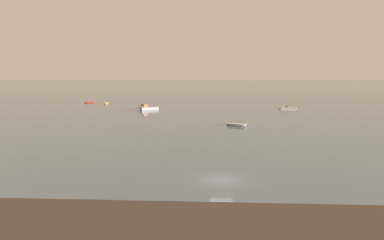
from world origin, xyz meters
name	(u,v)px	position (x,y,z in m)	size (l,w,h in m)	color
ground_plane	(221,180)	(0.00, 0.00, 0.00)	(800.00, 800.00, 0.00)	slate
rowboat_moored_0	(236,125)	(4.17, 38.55, 0.20)	(4.76, 3.68, 0.73)	gray
rowboat_moored_1	(106,103)	(-38.28, 87.48, 0.17)	(1.76, 4.10, 0.63)	orange
motorboat_moored_3	(286,109)	(21.30, 72.11, 0.28)	(6.16, 3.33, 2.01)	white
motorboat_moored_4	(145,108)	(-20.93, 69.05, 0.39)	(6.66, 6.06, 2.55)	gray
rowboat_moored_2	(89,102)	(-45.30, 90.63, 0.16)	(3.76, 2.86, 0.57)	red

